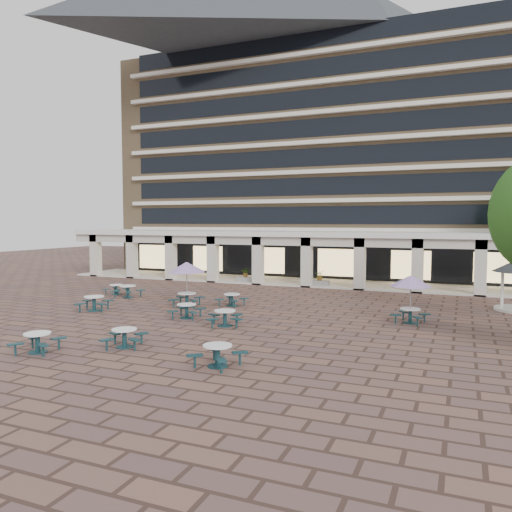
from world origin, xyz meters
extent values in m
plane|color=brown|center=(0.00, 0.00, 0.00)|extent=(120.00, 120.00, 0.00)
cube|color=#907551|center=(0.00, 25.50, 11.00)|extent=(40.00, 15.00, 22.00)
cube|color=beige|center=(0.00, 17.75, 4.50)|extent=(36.80, 0.50, 0.35)
cube|color=black|center=(0.00, 17.98, 5.80)|extent=(35.20, 0.05, 1.60)
cube|color=beige|center=(0.00, 17.75, 7.10)|extent=(36.80, 0.50, 0.35)
cube|color=black|center=(0.00, 17.98, 8.40)|extent=(35.20, 0.05, 1.60)
cube|color=beige|center=(0.00, 17.75, 9.70)|extent=(36.80, 0.50, 0.35)
cube|color=black|center=(0.00, 17.98, 11.00)|extent=(35.20, 0.05, 1.60)
cube|color=beige|center=(0.00, 17.75, 12.30)|extent=(36.80, 0.50, 0.35)
cube|color=black|center=(0.00, 17.98, 13.60)|extent=(35.20, 0.05, 1.60)
cube|color=beige|center=(0.00, 17.75, 14.90)|extent=(36.80, 0.50, 0.35)
cube|color=black|center=(0.00, 17.98, 16.20)|extent=(35.20, 0.05, 1.60)
cube|color=beige|center=(0.00, 17.75, 17.50)|extent=(36.80, 0.50, 0.35)
cube|color=black|center=(0.00, 17.98, 18.80)|extent=(35.20, 0.05, 1.60)
cube|color=beige|center=(0.00, 17.75, 20.10)|extent=(36.80, 0.50, 0.35)
cube|color=black|center=(0.00, 17.98, 21.40)|extent=(35.20, 0.05, 1.60)
cube|color=white|center=(0.00, 15.00, 4.20)|extent=(42.00, 6.60, 0.40)
cube|color=beige|center=(0.00, 12.15, 3.75)|extent=(42.00, 0.30, 0.90)
cube|color=black|center=(0.00, 17.70, 1.80)|extent=(38.00, 0.15, 3.20)
cube|color=beige|center=(0.00, 15.00, 0.06)|extent=(42.00, 6.00, 0.12)
cube|color=beige|center=(-19.00, 12.40, 2.00)|extent=(0.80, 0.80, 4.00)
cube|color=beige|center=(-14.78, 12.40, 2.00)|extent=(0.80, 0.80, 4.00)
cube|color=beige|center=(-10.56, 12.40, 2.00)|extent=(0.80, 0.80, 4.00)
cube|color=beige|center=(-6.33, 12.40, 2.00)|extent=(0.80, 0.80, 4.00)
cube|color=beige|center=(-2.11, 12.40, 2.00)|extent=(0.80, 0.80, 4.00)
cube|color=beige|center=(2.11, 12.40, 2.00)|extent=(0.80, 0.80, 4.00)
cube|color=beige|center=(6.33, 12.40, 2.00)|extent=(0.80, 0.80, 4.00)
cube|color=beige|center=(10.56, 12.40, 2.00)|extent=(0.80, 0.80, 4.00)
cube|color=beige|center=(14.78, 12.40, 2.00)|extent=(0.80, 0.80, 4.00)
cube|color=#FFD88C|center=(-16.00, 17.55, 1.60)|extent=(3.20, 0.08, 2.40)
cube|color=#FFD88C|center=(-9.60, 17.55, 1.60)|extent=(3.20, 0.08, 2.40)
cube|color=#FFD88C|center=(-3.20, 17.55, 1.60)|extent=(3.20, 0.08, 2.40)
cube|color=#FFD88C|center=(3.20, 17.55, 1.60)|extent=(3.20, 0.08, 2.40)
cube|color=#FFD88C|center=(9.60, 17.55, 1.60)|extent=(3.20, 0.08, 2.40)
cube|color=#FFD88C|center=(16.00, 17.55, 1.60)|extent=(3.20, 0.08, 2.40)
cylinder|color=#14383E|center=(0.66, -8.98, 0.02)|extent=(0.72, 0.72, 0.04)
cylinder|color=#14383E|center=(0.66, -8.98, 0.34)|extent=(0.19, 0.19, 0.68)
cylinder|color=white|center=(0.66, -8.98, 0.76)|extent=(1.03, 1.03, 0.05)
cube|color=#14383E|center=(0.98, -8.23, 0.46)|extent=(0.49, 0.64, 0.05)
cylinder|color=#14383E|center=(0.98, -8.23, 0.22)|extent=(0.08, 0.08, 0.43)
cube|color=#14383E|center=(-0.08, -8.66, 0.46)|extent=(0.64, 0.49, 0.05)
cylinder|color=#14383E|center=(-0.08, -8.66, 0.22)|extent=(0.08, 0.08, 0.43)
cube|color=#14383E|center=(0.34, -9.72, 0.46)|extent=(0.49, 0.64, 0.05)
cylinder|color=#14383E|center=(0.34, -9.72, 0.22)|extent=(0.08, 0.08, 0.43)
cube|color=#14383E|center=(1.40, -9.29, 0.46)|extent=(0.64, 0.49, 0.05)
cylinder|color=#14383E|center=(1.40, -9.29, 0.22)|extent=(0.08, 0.08, 0.43)
cylinder|color=#14383E|center=(-2.03, -11.00, 0.02)|extent=(0.74, 0.74, 0.04)
cylinder|color=#14383E|center=(-2.03, -11.00, 0.35)|extent=(0.19, 0.19, 0.70)
cylinder|color=white|center=(-2.03, -11.00, 0.77)|extent=(1.06, 1.06, 0.05)
cube|color=#14383E|center=(-1.62, -10.29, 0.46)|extent=(0.55, 0.65, 0.05)
cylinder|color=#14383E|center=(-1.62, -10.29, 0.22)|extent=(0.08, 0.08, 0.44)
cube|color=#14383E|center=(-2.75, -10.59, 0.46)|extent=(0.65, 0.55, 0.05)
cylinder|color=#14383E|center=(-2.75, -10.59, 0.22)|extent=(0.08, 0.08, 0.44)
cube|color=#14383E|center=(-2.44, -11.71, 0.46)|extent=(0.55, 0.65, 0.05)
cylinder|color=#14383E|center=(-2.44, -11.71, 0.22)|extent=(0.08, 0.08, 0.44)
cube|color=#14383E|center=(-1.32, -11.41, 0.46)|extent=(0.65, 0.55, 0.05)
cylinder|color=#14383E|center=(-1.32, -11.41, 0.22)|extent=(0.08, 0.08, 0.44)
cylinder|color=#14383E|center=(5.51, -9.96, 0.02)|extent=(0.74, 0.74, 0.04)
cylinder|color=#14383E|center=(5.51, -9.96, 0.35)|extent=(0.19, 0.19, 0.70)
cylinder|color=white|center=(5.51, -9.96, 0.77)|extent=(1.06, 1.06, 0.05)
cube|color=#14383E|center=(6.17, -9.47, 0.47)|extent=(0.64, 0.58, 0.05)
cylinder|color=#14383E|center=(6.17, -9.47, 0.22)|extent=(0.08, 0.08, 0.44)
cube|color=#14383E|center=(5.02, -9.29, 0.47)|extent=(0.58, 0.64, 0.05)
cylinder|color=#14383E|center=(5.02, -9.29, 0.22)|extent=(0.08, 0.08, 0.44)
cube|color=#14383E|center=(4.84, -10.44, 0.47)|extent=(0.64, 0.58, 0.05)
cylinder|color=#14383E|center=(4.84, -10.44, 0.22)|extent=(0.08, 0.08, 0.44)
cube|color=#14383E|center=(6.00, -10.62, 0.47)|extent=(0.58, 0.64, 0.05)
cylinder|color=#14383E|center=(6.00, -10.62, 0.22)|extent=(0.08, 0.08, 0.44)
cylinder|color=#14383E|center=(-6.35, -2.64, 0.02)|extent=(0.80, 0.80, 0.05)
cylinder|color=#14383E|center=(-6.35, -2.64, 0.38)|extent=(0.21, 0.21, 0.75)
cylinder|color=white|center=(-6.35, -2.64, 0.83)|extent=(1.14, 1.14, 0.06)
cube|color=#14383E|center=(-6.02, -1.82, 0.50)|extent=(0.53, 0.70, 0.06)
cylinder|color=#14383E|center=(-6.02, -1.82, 0.24)|extent=(0.09, 0.09, 0.48)
cube|color=#14383E|center=(-7.18, -2.31, 0.50)|extent=(0.70, 0.53, 0.06)
cylinder|color=#14383E|center=(-7.18, -2.31, 0.24)|extent=(0.09, 0.09, 0.48)
cube|color=#14383E|center=(-6.68, -3.47, 0.50)|extent=(0.53, 0.70, 0.06)
cylinder|color=#14383E|center=(-6.68, -3.47, 0.24)|extent=(0.09, 0.09, 0.48)
cube|color=#14383E|center=(-5.53, -2.98, 0.50)|extent=(0.70, 0.53, 0.06)
cylinder|color=#14383E|center=(-5.53, -2.98, 0.24)|extent=(0.09, 0.09, 0.48)
cylinder|color=#14383E|center=(-2.04, 0.68, 0.02)|extent=(0.79, 0.79, 0.05)
cylinder|color=#14383E|center=(-2.04, 0.68, 0.37)|extent=(0.20, 0.20, 0.75)
cylinder|color=white|center=(-2.04, 0.68, 0.83)|extent=(1.13, 1.13, 0.06)
cube|color=#14383E|center=(-1.56, 1.43, 0.50)|extent=(0.60, 0.70, 0.06)
cylinder|color=#14383E|center=(-1.56, 1.43, 0.24)|extent=(0.09, 0.09, 0.48)
cube|color=#14383E|center=(-2.78, 1.16, 0.50)|extent=(0.70, 0.60, 0.06)
cylinder|color=#14383E|center=(-2.78, 1.16, 0.24)|extent=(0.09, 0.09, 0.48)
cube|color=#14383E|center=(-2.51, -0.06, 0.50)|extent=(0.60, 0.70, 0.06)
cylinder|color=#14383E|center=(-2.51, -0.06, 0.24)|extent=(0.09, 0.09, 0.48)
cube|color=#14383E|center=(-1.29, 0.21, 0.50)|extent=(0.70, 0.60, 0.06)
cylinder|color=#14383E|center=(-1.29, 0.21, 0.24)|extent=(0.09, 0.09, 0.48)
cylinder|color=gray|center=(-2.04, 0.68, 1.36)|extent=(0.06, 0.06, 2.72)
cone|color=#A17CC5|center=(-2.04, 0.68, 2.43)|extent=(2.38, 2.38, 0.62)
cylinder|color=#14383E|center=(2.68, -3.59, 0.02)|extent=(0.75, 0.75, 0.04)
cylinder|color=#14383E|center=(2.68, -3.59, 0.35)|extent=(0.19, 0.19, 0.71)
cylinder|color=white|center=(2.68, -3.59, 0.78)|extent=(1.07, 1.07, 0.05)
cube|color=#14383E|center=(2.99, -2.82, 0.47)|extent=(0.50, 0.66, 0.05)
cylinder|color=#14383E|center=(2.99, -2.82, 0.22)|extent=(0.09, 0.09, 0.45)
cube|color=#14383E|center=(1.90, -3.28, 0.47)|extent=(0.66, 0.50, 0.05)
cylinder|color=#14383E|center=(1.90, -3.28, 0.22)|extent=(0.09, 0.09, 0.45)
cube|color=#14383E|center=(2.36, -4.37, 0.47)|extent=(0.50, 0.66, 0.05)
cylinder|color=#14383E|center=(2.36, -4.37, 0.22)|extent=(0.09, 0.09, 0.45)
cube|color=#14383E|center=(3.45, -3.90, 0.47)|extent=(0.66, 0.50, 0.05)
cylinder|color=#14383E|center=(3.45, -3.90, 0.22)|extent=(0.09, 0.09, 0.45)
cylinder|color=#14383E|center=(-7.65, 2.28, 0.02)|extent=(0.78, 0.78, 0.04)
cylinder|color=#14383E|center=(-7.65, 2.28, 0.37)|extent=(0.20, 0.20, 0.73)
cylinder|color=white|center=(-7.65, 2.28, 0.81)|extent=(1.11, 1.11, 0.06)
cube|color=#14383E|center=(-6.99, 2.84, 0.49)|extent=(0.67, 0.63, 0.06)
cylinder|color=#14383E|center=(-6.99, 2.84, 0.23)|extent=(0.09, 0.09, 0.47)
cube|color=#14383E|center=(-8.22, 2.94, 0.49)|extent=(0.63, 0.67, 0.06)
cylinder|color=#14383E|center=(-8.22, 2.94, 0.23)|extent=(0.09, 0.09, 0.47)
cube|color=#14383E|center=(-8.31, 1.71, 0.49)|extent=(0.67, 0.63, 0.06)
cylinder|color=#14383E|center=(-8.31, 1.71, 0.23)|extent=(0.09, 0.09, 0.47)
cube|color=#14383E|center=(-7.09, 1.62, 0.49)|extent=(0.63, 0.67, 0.06)
cylinder|color=#14383E|center=(-7.09, 1.62, 0.23)|extent=(0.09, 0.09, 0.47)
cylinder|color=#14383E|center=(0.43, 1.94, 0.02)|extent=(0.71, 0.71, 0.04)
cylinder|color=#14383E|center=(0.43, 1.94, 0.33)|extent=(0.18, 0.18, 0.67)
cylinder|color=white|center=(0.43, 1.94, 0.74)|extent=(1.01, 1.01, 0.05)
cube|color=#14383E|center=(1.06, 2.41, 0.44)|extent=(0.61, 0.56, 0.05)
cylinder|color=#14383E|center=(1.06, 2.41, 0.21)|extent=(0.08, 0.08, 0.42)
cube|color=#14383E|center=(-0.04, 2.57, 0.44)|extent=(0.56, 0.61, 0.05)
cylinder|color=#14383E|center=(-0.04, 2.57, 0.21)|extent=(0.08, 0.08, 0.42)
cube|color=#14383E|center=(-0.20, 1.47, 0.44)|extent=(0.61, 0.56, 0.05)
cylinder|color=#14383E|center=(-0.20, 1.47, 0.21)|extent=(0.08, 0.08, 0.42)
cube|color=#14383E|center=(0.91, 1.31, 0.44)|extent=(0.56, 0.61, 0.05)
cylinder|color=#14383E|center=(0.91, 1.31, 0.21)|extent=(0.08, 0.08, 0.42)
cylinder|color=#14383E|center=(-0.14, -2.55, 0.02)|extent=(0.72, 0.72, 0.04)
cylinder|color=#14383E|center=(-0.14, -2.55, 0.34)|extent=(0.19, 0.19, 0.68)
cylinder|color=white|center=(-0.14, -2.55, 0.75)|extent=(1.03, 1.03, 0.05)
cube|color=#14383E|center=(0.34, -1.91, 0.45)|extent=(0.57, 0.63, 0.05)
cylinder|color=#14383E|center=(0.34, -1.91, 0.22)|extent=(0.08, 0.08, 0.43)
cube|color=#14383E|center=(-0.79, -2.07, 0.45)|extent=(0.63, 0.57, 0.05)
cylinder|color=#14383E|center=(-0.79, -2.07, 0.22)|extent=(0.08, 0.08, 0.43)
cube|color=#14383E|center=(-0.63, -3.20, 0.45)|extent=(0.57, 0.63, 0.05)
cylinder|color=#14383E|center=(-0.63, -3.20, 0.22)|extent=(0.08, 0.08, 0.43)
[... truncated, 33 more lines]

